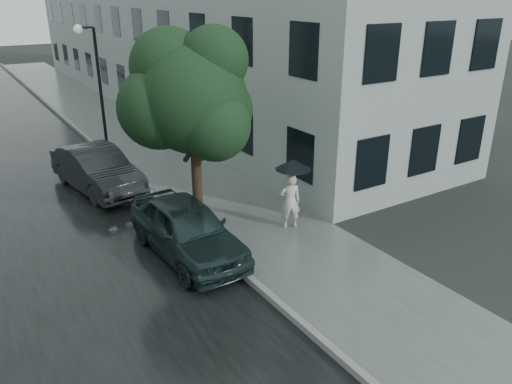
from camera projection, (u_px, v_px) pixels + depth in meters
ground at (310, 266)px, 11.92m from camera, size 120.00×120.00×0.00m
sidewalk at (142, 144)px, 21.44m from camera, size 3.50×60.00×0.01m
kerb_near at (99, 149)px, 20.51m from camera, size 0.15×60.00×0.15m
asphalt_road at (7, 165)px, 18.80m from camera, size 6.85×60.00×0.00m
building_near at (176, 21)px, 28.21m from camera, size 7.02×36.00×9.00m
pedestrian at (290, 201)px, 13.61m from camera, size 0.67×0.56×1.55m
umbrella at (293, 164)px, 13.21m from camera, size 1.09×1.09×1.10m
street_tree at (191, 97)px, 12.24m from camera, size 3.51×3.19×5.42m
lamp_post at (95, 82)px, 19.23m from camera, size 0.84×0.38×4.97m
car_near at (187, 229)px, 12.21m from camera, size 1.81×4.17×1.40m
car_far at (97, 169)px, 16.27m from camera, size 2.13×4.46×1.41m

